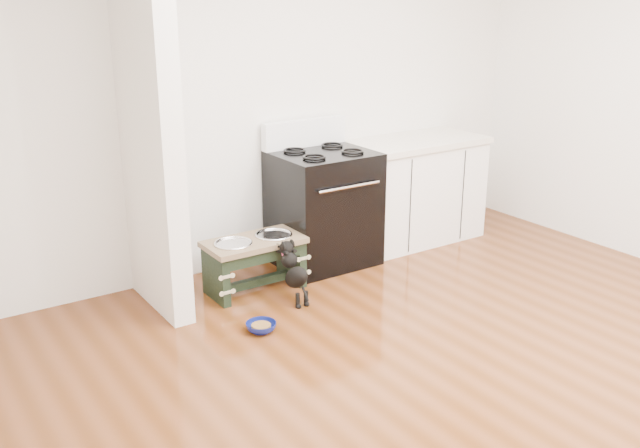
# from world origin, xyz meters

# --- Properties ---
(ground) EXTENTS (5.00, 5.00, 0.00)m
(ground) POSITION_xyz_m (0.00, 0.00, 0.00)
(ground) COLOR #4F270E
(ground) RESTS_ON ground
(room_shell) EXTENTS (5.00, 5.00, 5.00)m
(room_shell) POSITION_xyz_m (0.00, 0.00, 1.62)
(room_shell) COLOR silver
(room_shell) RESTS_ON ground
(partition_wall) EXTENTS (0.15, 0.80, 2.70)m
(partition_wall) POSITION_xyz_m (-1.18, 2.10, 1.35)
(partition_wall) COLOR silver
(partition_wall) RESTS_ON ground
(oven_range) EXTENTS (0.76, 0.69, 1.14)m
(oven_range) POSITION_xyz_m (0.25, 2.16, 0.48)
(oven_range) COLOR black
(oven_range) RESTS_ON ground
(cabinet_run) EXTENTS (1.24, 0.64, 0.91)m
(cabinet_run) POSITION_xyz_m (1.23, 2.18, 0.45)
(cabinet_run) COLOR white
(cabinet_run) RESTS_ON ground
(dog_feeder) EXTENTS (0.73, 0.39, 0.41)m
(dog_feeder) POSITION_xyz_m (-0.49, 1.96, 0.28)
(dog_feeder) COLOR black
(dog_feeder) RESTS_ON ground
(puppy) EXTENTS (0.13, 0.37, 0.44)m
(puppy) POSITION_xyz_m (-0.37, 1.62, 0.24)
(puppy) COLOR black
(puppy) RESTS_ON ground
(floor_bowl) EXTENTS (0.20, 0.20, 0.06)m
(floor_bowl) POSITION_xyz_m (-0.80, 1.34, 0.03)
(floor_bowl) COLOR navy
(floor_bowl) RESTS_ON ground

